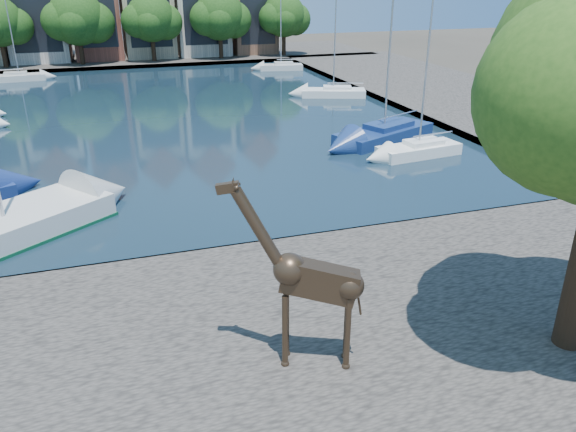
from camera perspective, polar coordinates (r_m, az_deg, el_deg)
name	(u,v)px	position (r m, az deg, el deg)	size (l,w,h in m)	color
ground	(235,255)	(21.86, -5.45, -4.01)	(160.00, 160.00, 0.00)	#38332B
water_basin	(164,116)	(44.32, -12.53, 9.88)	(38.00, 50.00, 0.08)	black
near_quay	(291,359)	(15.99, 0.33, -14.31)	(50.00, 14.00, 0.50)	#534E48
far_quay	(134,58)	(75.74, -15.35, 15.25)	(60.00, 16.00, 0.50)	#534E48
right_quay	(449,93)	(52.77, 16.08, 11.89)	(14.00, 52.00, 0.50)	#534E48
far_tree_mid_west	(78,20)	(69.68, -20.56, 18.18)	(7.80, 6.00, 8.00)	#332114
far_tree_mid_east	(152,19)	(69.93, -13.68, 18.83)	(7.02, 5.40, 7.52)	#332114
far_tree_east	(220,17)	(71.07, -6.89, 19.44)	(7.54, 5.80, 7.84)	#332114
far_tree_far_east	(284,17)	(73.08, -0.36, 19.58)	(6.76, 5.20, 7.36)	#332114
giraffe_statue	(308,279)	(14.16, 2.08, -6.46)	(3.41, 1.65, 5.06)	#3A2A1D
sailboat_left_e	(19,76)	(63.84, -25.64, 12.71)	(4.95, 2.03, 7.80)	silver
sailboat_right_a	(419,147)	(34.20, 13.16, 6.80)	(5.22, 2.36, 8.63)	white
sailboat_right_b	(384,131)	(37.09, 9.73, 8.53)	(7.61, 5.24, 13.52)	navy
sailboat_right_c	(333,91)	(50.37, 4.63, 12.56)	(5.83, 3.62, 9.06)	white
sailboat_right_d	(281,66)	(64.65, -0.72, 15.03)	(4.95, 2.52, 7.42)	silver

